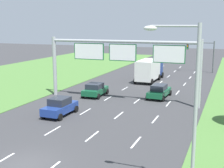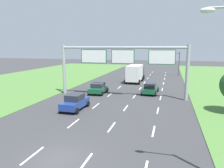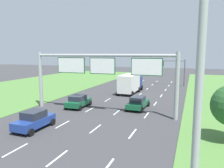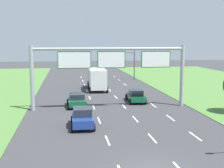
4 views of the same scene
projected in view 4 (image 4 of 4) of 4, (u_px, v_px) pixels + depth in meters
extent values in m
cube|color=white|center=(107.00, 140.00, 23.59)|extent=(0.14, 2.40, 0.01)
cube|color=white|center=(99.00, 120.00, 29.47)|extent=(0.14, 2.40, 0.01)
cube|color=white|center=(94.00, 107.00, 35.35)|extent=(0.14, 2.40, 0.01)
cube|color=white|center=(90.00, 98.00, 41.23)|extent=(0.14, 2.40, 0.01)
cube|color=white|center=(87.00, 91.00, 47.11)|extent=(0.14, 2.40, 0.01)
cube|color=white|center=(84.00, 85.00, 52.99)|extent=(0.14, 2.40, 0.01)
cube|color=white|center=(83.00, 81.00, 58.87)|extent=(0.14, 2.40, 0.01)
cube|color=white|center=(81.00, 77.00, 64.75)|extent=(0.14, 2.40, 0.01)
cube|color=white|center=(152.00, 138.00, 24.09)|extent=(0.14, 2.40, 0.01)
cube|color=white|center=(135.00, 119.00, 29.97)|extent=(0.14, 2.40, 0.01)
cube|color=white|center=(124.00, 106.00, 35.85)|extent=(0.14, 2.40, 0.01)
cube|color=white|center=(116.00, 97.00, 41.73)|extent=(0.14, 2.40, 0.01)
cube|color=white|center=(110.00, 90.00, 47.61)|extent=(0.14, 2.40, 0.01)
cube|color=white|center=(105.00, 85.00, 53.49)|extent=(0.14, 2.40, 0.01)
cube|color=white|center=(101.00, 80.00, 59.37)|extent=(0.14, 2.40, 0.01)
cube|color=white|center=(98.00, 77.00, 65.25)|extent=(0.14, 2.40, 0.01)
cube|color=white|center=(195.00, 136.00, 24.59)|extent=(0.14, 2.40, 0.01)
cube|color=white|center=(170.00, 118.00, 30.47)|extent=(0.14, 2.40, 0.01)
cube|color=white|center=(153.00, 105.00, 36.35)|extent=(0.14, 2.40, 0.01)
cube|color=white|center=(141.00, 96.00, 42.23)|extent=(0.14, 2.40, 0.01)
cube|color=white|center=(132.00, 90.00, 48.11)|extent=(0.14, 2.40, 0.01)
cube|color=white|center=(125.00, 84.00, 53.99)|extent=(0.14, 2.40, 0.01)
cube|color=white|center=(119.00, 80.00, 59.88)|extent=(0.14, 2.40, 0.01)
cube|color=white|center=(114.00, 77.00, 65.76)|extent=(0.14, 2.40, 0.01)
cube|color=#145633|center=(77.00, 101.00, 35.56)|extent=(2.03, 4.03, 0.62)
cube|color=#232833|center=(77.00, 96.00, 35.31)|extent=(1.72, 2.07, 0.61)
cylinder|color=black|center=(68.00, 102.00, 36.83)|extent=(0.24, 0.65, 0.64)
cylinder|color=black|center=(84.00, 101.00, 37.17)|extent=(0.24, 0.65, 0.64)
cylinder|color=black|center=(69.00, 107.00, 34.03)|extent=(0.24, 0.65, 0.64)
cylinder|color=black|center=(86.00, 106.00, 34.37)|extent=(0.24, 0.65, 0.64)
cube|color=#145633|center=(136.00, 97.00, 38.48)|extent=(2.00, 4.56, 0.61)
cube|color=#232833|center=(136.00, 92.00, 38.25)|extent=(1.61, 2.18, 0.63)
cylinder|color=black|center=(126.00, 97.00, 40.10)|extent=(0.25, 0.65, 0.64)
cylinder|color=black|center=(140.00, 97.00, 40.28)|extent=(0.25, 0.65, 0.64)
cylinder|color=black|center=(130.00, 102.00, 36.77)|extent=(0.25, 0.65, 0.64)
cylinder|color=black|center=(146.00, 102.00, 36.95)|extent=(0.25, 0.65, 0.64)
cube|color=navy|center=(82.00, 119.00, 27.19)|extent=(1.81, 4.08, 0.71)
cube|color=#232833|center=(82.00, 112.00, 27.08)|extent=(1.59, 1.91, 0.67)
cylinder|color=black|center=(72.00, 119.00, 28.57)|extent=(0.23, 0.64, 0.64)
cylinder|color=black|center=(92.00, 119.00, 28.81)|extent=(0.23, 0.64, 0.64)
cylinder|color=black|center=(72.00, 128.00, 25.67)|extent=(0.23, 0.64, 0.64)
cylinder|color=black|center=(94.00, 128.00, 25.90)|extent=(0.23, 0.64, 0.64)
cube|color=navy|center=(95.00, 77.00, 50.81)|extent=(2.24, 2.14, 2.20)
cube|color=silver|center=(97.00, 78.00, 46.84)|extent=(2.46, 5.63, 2.82)
cylinder|color=black|center=(88.00, 84.00, 51.31)|extent=(0.30, 0.90, 0.90)
cylinder|color=black|center=(102.00, 84.00, 51.59)|extent=(0.30, 0.90, 0.90)
cylinder|color=black|center=(89.00, 86.00, 49.04)|extent=(0.30, 0.90, 0.90)
cylinder|color=black|center=(104.00, 86.00, 49.35)|extent=(0.30, 0.90, 0.90)
cylinder|color=black|center=(90.00, 90.00, 44.73)|extent=(0.30, 0.90, 0.90)
cylinder|color=black|center=(107.00, 90.00, 45.03)|extent=(0.30, 0.90, 0.90)
cylinder|color=#9EA0A5|center=(32.00, 78.00, 33.33)|extent=(0.44, 0.44, 7.00)
cylinder|color=#9EA0A5|center=(182.00, 76.00, 35.74)|extent=(0.44, 0.44, 7.00)
cylinder|color=#9EA0A5|center=(110.00, 49.00, 34.11)|extent=(16.80, 0.32, 0.32)
cube|color=#0C5B28|center=(74.00, 60.00, 33.72)|extent=(3.63, 0.12, 1.86)
cube|color=white|center=(74.00, 60.00, 33.65)|extent=(3.47, 0.01, 1.70)
cube|color=#0C5B28|center=(111.00, 60.00, 34.30)|extent=(3.09, 0.12, 1.86)
cube|color=white|center=(111.00, 60.00, 34.23)|extent=(2.93, 0.01, 1.70)
cube|color=#0C5B28|center=(156.00, 59.00, 35.02)|extent=(3.35, 0.12, 1.86)
cube|color=white|center=(156.00, 59.00, 34.96)|extent=(3.19, 0.01, 1.70)
cylinder|color=#47494F|center=(134.00, 65.00, 60.18)|extent=(0.20, 0.20, 5.60)
cylinder|color=#47494F|center=(123.00, 53.00, 59.52)|extent=(4.50, 0.14, 0.14)
cube|color=black|center=(111.00, 56.00, 59.29)|extent=(0.32, 0.36, 1.10)
sphere|color=red|center=(112.00, 54.00, 59.04)|extent=(0.22, 0.22, 0.22)
sphere|color=orange|center=(112.00, 56.00, 59.09)|extent=(0.22, 0.22, 0.22)
sphere|color=green|center=(112.00, 58.00, 59.14)|extent=(0.22, 0.22, 0.22)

